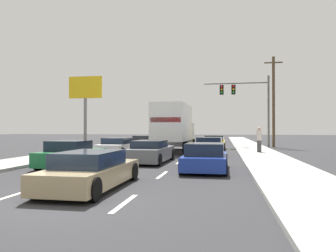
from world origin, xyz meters
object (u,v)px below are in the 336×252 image
Objects in this scene: box_truck at (174,126)px; car_tan at (91,171)px; car_green at (72,155)px; utility_pole_mid at (274,101)px; car_navy at (209,147)px; car_orange at (144,143)px; car_white at (118,147)px; car_gray at (151,152)px; pedestrian_near_corner at (259,140)px; traffic_signal_mast at (242,96)px; car_blue at (205,158)px; roadside_billboard at (85,96)px; car_yellow at (214,143)px.

car_tan is at bearing -90.56° from box_truck.
utility_pole_mid is (12.48, 18.96, 4.18)m from car_green.
car_navy is 0.46× the size of utility_pole_mid.
car_white is (-0.23, -6.71, -0.01)m from car_orange.
pedestrian_near_corner is (6.64, 7.15, 0.50)m from car_gray.
traffic_signal_mast reaches higher than car_orange.
utility_pole_mid is (12.64, 11.39, 4.20)m from car_white.
car_orange is at bearing 155.86° from pedestrian_near_corner.
car_orange is 0.63× the size of traffic_signal_mast.
car_green is at bearing -135.78° from pedestrian_near_corner.
car_tan is at bearing -57.36° from car_green.
utility_pole_mid is at bearing 13.61° from traffic_signal_mast.
car_blue is (3.21, -2.92, -0.01)m from car_gray.
pedestrian_near_corner is (18.44, -9.99, -4.60)m from roadside_billboard.
car_yellow reaches higher than car_orange.
traffic_signal_mast is (2.82, 10.55, 4.65)m from car_navy.
car_blue is 20.53m from utility_pole_mid.
car_gray is at bearing -110.66° from traffic_signal_mast.
pedestrian_near_corner is (10.07, 9.80, 0.50)m from car_green.
box_truck reaches higher than car_tan.
box_truck reaches higher than car_gray.
car_tan is 1.06× the size of car_yellow.
car_green is at bearing 122.64° from car_tan.
car_yellow is at bearing -123.58° from traffic_signal_mast.
traffic_signal_mast is at bearing 81.83° from car_blue.
box_truck is 15.21m from roadside_billboard.
car_gray is 4.34m from car_blue.
car_white is 1.11× the size of car_navy.
car_navy is at bearing -48.07° from box_truck.
car_yellow is (6.77, 6.61, 0.03)m from car_white.
traffic_signal_mast is at bearing 51.27° from box_truck.
car_yellow is 0.47× the size of utility_pole_mid.
car_gray is (3.42, 2.65, -0.01)m from car_green.
car_white is 10.48m from pedestrian_near_corner.
roadside_billboard is at bearing 151.56° from pedestrian_near_corner.
car_green is (0.15, -7.56, 0.01)m from car_white.
pedestrian_near_corner is (6.75, 14.98, 0.53)m from car_tan.
car_yellow reaches higher than car_gray.
car_navy reaches higher than car_orange.
car_yellow is at bearing 88.56° from car_navy.
utility_pole_mid reaches higher than car_white.
utility_pole_mid reaches higher than car_blue.
car_gray is at bearing -119.06° from utility_pole_mid.
car_yellow is (6.62, 14.18, 0.01)m from car_green.
car_tan is 13.19m from car_navy.
car_gray is (3.34, -11.62, -0.00)m from car_orange.
car_yellow is (3.20, 11.52, 0.02)m from car_gray.
car_orange is at bearing 89.68° from car_green.
car_tan is at bearing -104.31° from traffic_signal_mast.
car_yellow is at bearing 44.32° from car_white.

